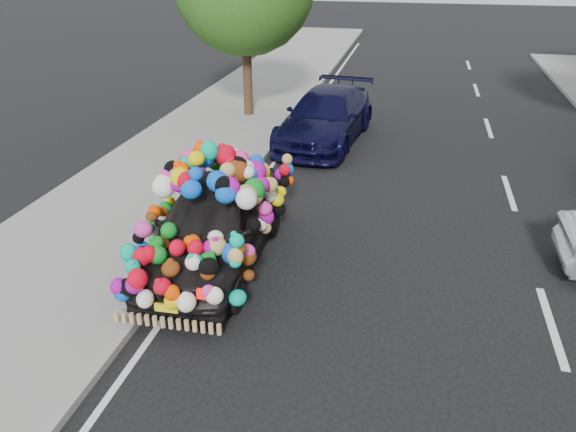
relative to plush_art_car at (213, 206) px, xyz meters
name	(u,v)px	position (x,y,z in m)	size (l,w,h in m)	color
ground	(310,295)	(1.80, -0.68, -1.07)	(100.00, 100.00, 0.00)	black
sidewalk	(67,261)	(-2.50, -0.68, -1.01)	(4.00, 60.00, 0.12)	gray
kerb	(171,274)	(-0.55, -0.68, -1.00)	(0.15, 60.00, 0.13)	gray
lane_markings	(551,326)	(5.40, -0.68, -1.06)	(6.00, 50.00, 0.01)	silver
plush_art_car	(213,206)	(0.00, 0.00, 0.00)	(2.16, 4.47, 2.09)	black
navy_sedan	(326,117)	(0.78, 7.02, -0.37)	(1.96, 4.81, 1.40)	black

